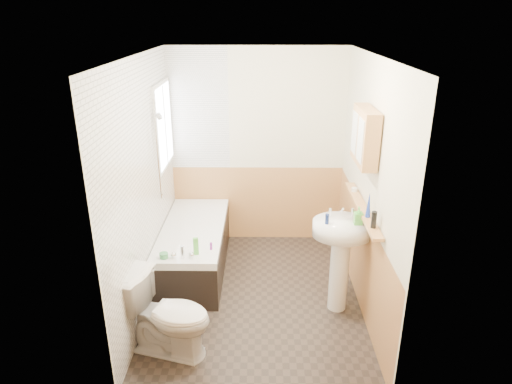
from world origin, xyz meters
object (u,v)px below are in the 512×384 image
(sink, at_px, (341,247))
(pine_shelf, at_px, (362,208))
(toilet, at_px, (168,315))
(medicine_cabinet, at_px, (365,136))
(bathtub, at_px, (194,247))

(sink, xyz_separation_m, pine_shelf, (0.20, 0.11, 0.37))
(toilet, height_order, medicine_cabinet, medicine_cabinet)
(pine_shelf, distance_m, medicine_cabinet, 0.71)
(medicine_cabinet, bearing_deg, toilet, -155.40)
(toilet, height_order, sink, sink)
(pine_shelf, bearing_deg, bathtub, 160.52)
(bathtub, height_order, sink, sink)
(sink, height_order, pine_shelf, sink)
(bathtub, xyz_separation_m, sink, (1.57, -0.74, 0.41))
(sink, xyz_separation_m, medicine_cabinet, (0.17, 0.14, 1.08))
(pine_shelf, relative_size, medicine_cabinet, 2.35)
(bathtub, height_order, medicine_cabinet, medicine_cabinet)
(sink, distance_m, medicine_cabinet, 1.11)
(bathtub, relative_size, medicine_cabinet, 2.86)
(toilet, xyz_separation_m, sink, (1.60, 0.67, 0.32))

